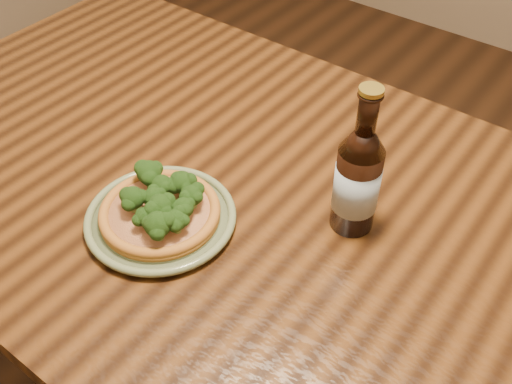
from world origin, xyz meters
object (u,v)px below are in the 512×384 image
Objects in this scene: pizza at (160,209)px; beer_bottle at (358,179)px; plate at (161,218)px; table at (248,228)px.

beer_bottle is (0.25, 0.19, 0.07)m from pizza.
beer_bottle is at bearing 36.95° from plate.
beer_bottle is (0.25, 0.19, 0.09)m from plate.
beer_bottle is (0.18, 0.04, 0.19)m from table.
pizza is 0.32m from beer_bottle.
plate is 0.95× the size of beer_bottle.
plate reaches higher than table.
plate is at bearing -115.29° from table.
pizza is at bearing 14.11° from plate.
pizza is at bearing -114.66° from table.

